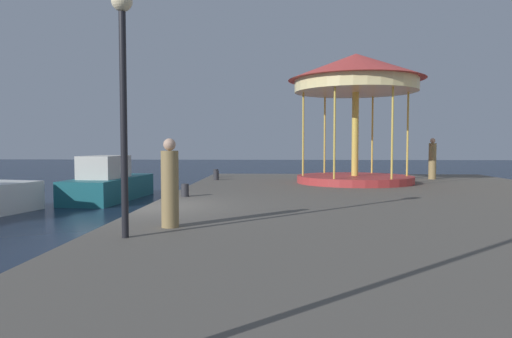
# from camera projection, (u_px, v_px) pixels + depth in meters

# --- Properties ---
(ground_plane) EXTENTS (120.00, 120.00, 0.00)m
(ground_plane) POSITION_uv_depth(u_px,v_px,m) (145.00, 237.00, 12.25)
(ground_plane) COLOR #162338
(quay_dock) EXTENTS (14.19, 26.99, 0.80)m
(quay_dock) POSITION_uv_depth(u_px,v_px,m) (420.00, 224.00, 11.90)
(quay_dock) COLOR #5B564F
(quay_dock) RESTS_ON ground
(motorboat_teal) EXTENTS (2.43, 5.57, 1.93)m
(motorboat_teal) POSITION_uv_depth(u_px,v_px,m) (109.00, 184.00, 20.22)
(motorboat_teal) COLOR #19606B
(motorboat_teal) RESTS_ON ground
(carousel) EXTENTS (5.62, 5.62, 5.36)m
(carousel) POSITION_uv_depth(u_px,v_px,m) (356.00, 86.00, 19.38)
(carousel) COLOR #B23333
(carousel) RESTS_ON quay_dock
(lamp_post_mid_promenade) EXTENTS (0.36, 0.36, 4.23)m
(lamp_post_mid_promenade) POSITION_uv_depth(u_px,v_px,m) (123.00, 69.00, 7.98)
(lamp_post_mid_promenade) COLOR black
(lamp_post_mid_promenade) RESTS_ON quay_dock
(bollard_center) EXTENTS (0.24, 0.24, 0.40)m
(bollard_center) POSITION_uv_depth(u_px,v_px,m) (216.00, 176.00, 21.17)
(bollard_center) COLOR #2D2D33
(bollard_center) RESTS_ON quay_dock
(bollard_south) EXTENTS (0.24, 0.24, 0.40)m
(bollard_south) POSITION_uv_depth(u_px,v_px,m) (216.00, 173.00, 22.75)
(bollard_south) COLOR #2D2D33
(bollard_south) RESTS_ON quay_dock
(bollard_north) EXTENTS (0.24, 0.24, 0.40)m
(bollard_north) POSITION_uv_depth(u_px,v_px,m) (185.00, 190.00, 14.46)
(bollard_north) COLOR #2D2D33
(bollard_north) RESTS_ON quay_dock
(person_by_the_water) EXTENTS (0.34, 0.34, 1.74)m
(person_by_the_water) POSITION_uv_depth(u_px,v_px,m) (170.00, 186.00, 9.11)
(person_by_the_water) COLOR #937A4C
(person_by_the_water) RESTS_ON quay_dock
(person_mid_promenade) EXTENTS (0.34, 0.34, 1.90)m
(person_mid_promenade) POSITION_uv_depth(u_px,v_px,m) (432.00, 160.00, 21.64)
(person_mid_promenade) COLOR #937A4C
(person_mid_promenade) RESTS_ON quay_dock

